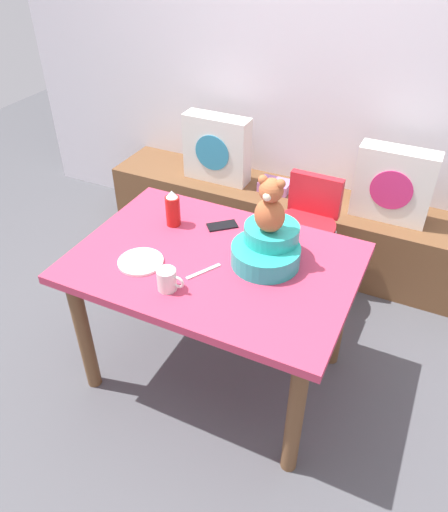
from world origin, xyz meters
The scene contains 15 objects.
ground_plane centered at (0.00, 0.00, 0.00)m, with size 8.00×8.00×0.00m, color #4C4C51.
back_wall centered at (0.00, 1.45, 1.30)m, with size 4.40×0.10×2.60m, color silver.
window_bench centered at (0.00, 1.18, 0.23)m, with size 2.60×0.44×0.46m, color brown.
pillow_floral_left centered at (-0.56, 1.16, 0.68)m, with size 0.44×0.15×0.44m.
pillow_floral_right centered at (0.58, 1.16, 0.68)m, with size 0.44×0.15×0.44m.
book_stack centered at (-0.15, 1.18, 0.49)m, with size 0.20×0.14×0.07m, color #B875B6.
dining_table centered at (0.00, 0.00, 0.63)m, with size 1.24×0.86×0.74m.
highchair centered at (0.20, 0.75, 0.52)m, with size 0.34×0.45×0.79m.
infant_seat_teal centered at (0.21, 0.09, 0.81)m, with size 0.30×0.33×0.16m.
teddy_bear centered at (0.21, 0.09, 1.02)m, with size 0.13×0.12×0.25m.
ketchup_bottle centered at (-0.31, 0.17, 0.83)m, with size 0.07×0.07×0.18m.
coffee_mug centered at (-0.08, -0.26, 0.79)m, with size 0.12×0.08×0.09m.
dinner_plate_near centered at (-0.28, -0.16, 0.75)m, with size 0.20×0.20×0.01m, color white.
cell_phone centered at (-0.08, 0.25, 0.74)m, with size 0.07×0.14×0.01m, color black.
table_fork centered at (0.00, -0.10, 0.74)m, with size 0.02×0.17×0.01m, color silver.
Camera 1 is at (0.80, -1.56, 2.06)m, focal length 34.75 mm.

